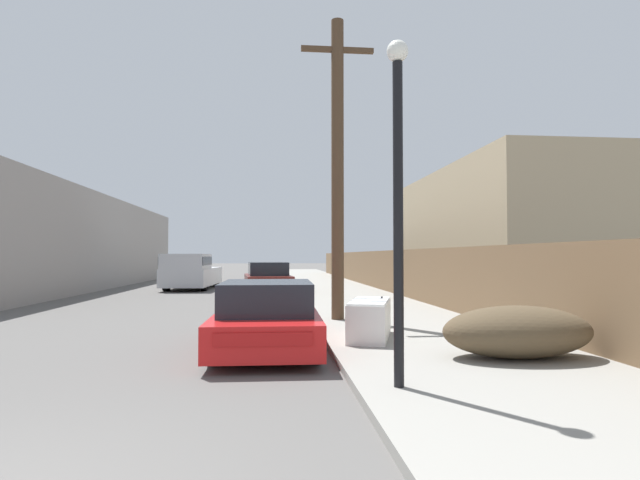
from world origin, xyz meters
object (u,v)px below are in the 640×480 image
Objects in this scene: discarded_fridge at (370,319)px; street_lamp at (398,181)px; car_parked_mid at (268,280)px; utility_pole at (338,164)px; pickup_truck at (191,272)px; brush_pile at (518,332)px; parked_sports_car_red at (267,318)px.

discarded_fridge is 4.03m from street_lamp.
discarded_fridge is at bearing -85.39° from car_parked_mid.
utility_pole reaches higher than street_lamp.
street_lamp reaches higher than pickup_truck.
utility_pole is at bearing 113.66° from brush_pile.
street_lamp is at bearing -91.01° from utility_pole.
utility_pole is at bearing 115.79° from pickup_truck.
utility_pole is (5.59, -13.24, 3.03)m from pickup_truck.
utility_pole is at bearing -83.97° from car_parked_mid.
car_parked_mid is 1.02× the size of street_lamp.
car_parked_mid is at bearing 136.99° from pickup_truck.
utility_pole reaches higher than discarded_fridge.
parked_sports_car_red is 0.75× the size of pickup_truck.
parked_sports_car_red is at bearing 116.42° from street_lamp.
utility_pole is 6.24m from brush_pile.
pickup_truck is 0.77× the size of utility_pole.
parked_sports_car_red is 0.58× the size of utility_pole.
parked_sports_car_red is 1.03× the size of street_lamp.
utility_pole is (-0.23, 2.82, 3.43)m from discarded_fridge.
brush_pile is (7.69, -18.03, -0.37)m from pickup_truck.
parked_sports_car_red is at bearing -118.28° from utility_pole.
discarded_fridge is 17.09m from pickup_truck.
car_parked_mid is 15.76m from street_lamp.
parked_sports_car_red is at bearing 106.36° from pickup_truck.
pickup_truck reaches higher than parked_sports_car_red.
car_parked_mid is at bearing 100.77° from utility_pole.
street_lamp reaches higher than parked_sports_car_red.
pickup_truck is at bearing 126.46° from discarded_fridge.
utility_pole is (1.77, -9.29, 3.26)m from car_parked_mid.
car_parked_mid is 1.82× the size of brush_pile.
car_parked_mid is (-0.09, 12.41, 0.10)m from parked_sports_car_red.
utility_pole is 1.79× the size of street_lamp.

